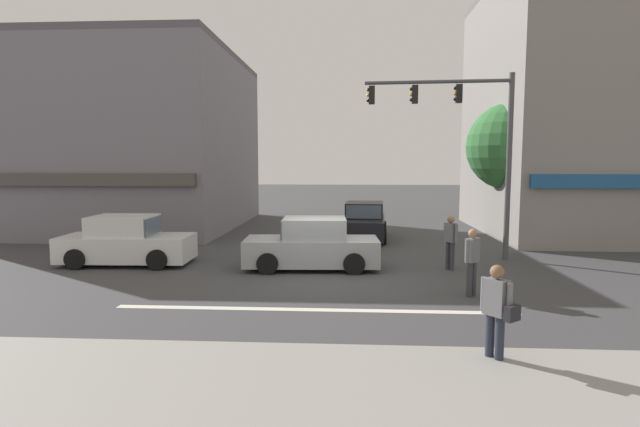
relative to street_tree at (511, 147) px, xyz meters
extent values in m
plane|color=#3D3D3F|center=(-7.59, -7.44, -3.94)|extent=(120.00, 120.00, 0.00)
cube|color=silver|center=(-7.59, -10.94, -3.94)|extent=(9.00, 0.24, 0.01)
cube|color=gray|center=(-7.59, -15.94, -3.86)|extent=(40.00, 5.00, 0.16)
cube|color=slate|center=(-18.07, 3.40, 0.25)|extent=(11.02, 11.84, 8.38)
cube|color=#4C4742|center=(-18.07, -2.62, -1.34)|extent=(10.47, 0.24, 0.50)
cube|color=#57545B|center=(-18.07, 3.40, 4.59)|extent=(11.02, 11.84, 0.30)
cube|color=gray|center=(5.79, 2.03, 1.62)|extent=(12.69, 10.11, 11.12)
cylinder|color=#4C3823|center=(0.00, 0.00, -2.66)|extent=(0.32, 0.32, 2.56)
sphere|color=#337038|center=(0.00, 0.00, 0.01)|extent=(3.73, 3.73, 3.73)
cylinder|color=brown|center=(-16.35, -2.39, -0.25)|extent=(0.22, 0.22, 7.38)
cube|color=#473828|center=(-16.35, -2.39, 3.04)|extent=(1.40, 0.12, 0.10)
cylinder|color=brown|center=(0.34, 2.09, 0.26)|extent=(0.22, 0.22, 8.39)
cube|color=#473828|center=(0.34, 2.09, 4.05)|extent=(1.40, 0.12, 0.10)
cylinder|color=#47474C|center=(-1.55, -4.76, -0.84)|extent=(0.18, 0.18, 6.20)
cylinder|color=#47474C|center=(-3.94, -4.60, 2.01)|extent=(4.80, 0.43, 0.12)
cube|color=black|center=(-3.22, -4.65, 1.61)|extent=(0.22, 0.25, 0.60)
sphere|color=black|center=(-3.34, -4.64, 1.79)|extent=(0.12, 0.12, 0.12)
sphere|color=orange|center=(-3.34, -4.64, 1.61)|extent=(0.12, 0.12, 0.12)
sphere|color=black|center=(-3.34, -4.64, 1.43)|extent=(0.12, 0.12, 0.12)
cube|color=black|center=(-4.66, -4.56, 1.61)|extent=(0.22, 0.25, 0.60)
sphere|color=black|center=(-4.78, -4.55, 1.79)|extent=(0.12, 0.12, 0.12)
sphere|color=orange|center=(-4.78, -4.55, 1.61)|extent=(0.12, 0.12, 0.12)
sphere|color=black|center=(-4.78, -4.55, 1.43)|extent=(0.12, 0.12, 0.12)
cube|color=black|center=(-6.10, -4.46, 1.61)|extent=(0.22, 0.25, 0.60)
sphere|color=black|center=(-6.22, -4.45, 1.79)|extent=(0.12, 0.12, 0.12)
sphere|color=orange|center=(-6.22, -4.45, 1.61)|extent=(0.12, 0.12, 0.12)
sphere|color=black|center=(-6.22, -4.45, 1.43)|extent=(0.12, 0.12, 0.12)
cube|color=#999EA3|center=(-7.99, -6.57, -3.40)|extent=(4.18, 1.90, 0.80)
cube|color=#999EA3|center=(-7.89, -6.57, -2.68)|extent=(1.97, 1.65, 0.64)
cube|color=#475666|center=(-8.86, -6.62, -2.68)|extent=(0.13, 1.44, 0.54)
cylinder|color=black|center=(-9.22, -7.48, -3.62)|extent=(0.65, 0.21, 0.64)
cylinder|color=black|center=(-9.30, -5.79, -3.62)|extent=(0.65, 0.21, 0.64)
cylinder|color=black|center=(-6.68, -7.36, -3.62)|extent=(0.65, 0.21, 0.64)
cylinder|color=black|center=(-6.77, -5.66, -3.62)|extent=(0.65, 0.21, 0.64)
cube|color=silver|center=(-13.98, -6.29, -3.40)|extent=(4.15, 1.82, 0.80)
cube|color=silver|center=(-14.08, -6.30, -2.68)|extent=(1.94, 1.61, 0.64)
cube|color=#475666|center=(-13.11, -6.27, -2.68)|extent=(0.10, 1.44, 0.54)
cylinder|color=black|center=(-12.73, -5.41, -3.62)|extent=(0.64, 0.20, 0.64)
cylinder|color=black|center=(-12.68, -7.11, -3.62)|extent=(0.64, 0.20, 0.64)
cylinder|color=black|center=(-15.27, -5.48, -3.62)|extent=(0.64, 0.20, 0.64)
cylinder|color=black|center=(-15.22, -7.18, -3.62)|extent=(0.64, 0.20, 0.64)
cube|color=black|center=(-6.19, -0.51, -3.40)|extent=(1.97, 4.20, 0.80)
cube|color=black|center=(-6.19, -0.41, -2.68)|extent=(1.68, 2.00, 0.64)
cube|color=#475666|center=(-6.25, -1.37, -2.68)|extent=(1.44, 0.16, 0.54)
cylinder|color=black|center=(-5.43, -1.83, -3.62)|extent=(0.22, 0.65, 0.64)
cylinder|color=black|center=(-7.13, -1.72, -3.62)|extent=(0.22, 0.65, 0.64)
cylinder|color=black|center=(-5.26, 0.71, -3.62)|extent=(0.22, 0.65, 0.64)
cylinder|color=black|center=(-6.96, 0.82, -3.62)|extent=(0.22, 0.65, 0.64)
cylinder|color=#232838|center=(-4.55, -13.82, -3.51)|extent=(0.14, 0.14, 0.86)
cylinder|color=#232838|center=(-4.44, -13.96, -3.51)|extent=(0.14, 0.14, 0.86)
cube|color=slate|center=(-4.50, -13.89, -2.79)|extent=(0.40, 0.42, 0.58)
sphere|color=brown|center=(-4.50, -13.89, -2.38)|extent=(0.22, 0.22, 0.22)
cylinder|color=slate|center=(-4.65, -13.70, -2.79)|extent=(0.09, 0.09, 0.56)
cylinder|color=slate|center=(-4.35, -14.07, -2.79)|extent=(0.09, 0.09, 0.56)
cube|color=black|center=(-4.33, -14.16, -2.96)|extent=(0.29, 0.27, 0.24)
cylinder|color=#333338|center=(-3.90, -9.64, -3.51)|extent=(0.14, 0.14, 0.86)
cylinder|color=#333338|center=(-3.77, -9.51, -3.51)|extent=(0.14, 0.14, 0.86)
cube|color=slate|center=(-3.83, -9.58, -2.79)|extent=(0.41, 0.41, 0.58)
sphere|color=#9E7051|center=(-3.83, -9.58, -2.38)|extent=(0.22, 0.22, 0.22)
cylinder|color=slate|center=(-4.00, -9.75, -2.79)|extent=(0.09, 0.09, 0.56)
cylinder|color=slate|center=(-3.67, -9.41, -2.79)|extent=(0.09, 0.09, 0.56)
cylinder|color=#333338|center=(-3.80, -6.44, -3.51)|extent=(0.14, 0.14, 0.86)
cylinder|color=#333338|center=(-3.70, -6.59, -3.51)|extent=(0.14, 0.14, 0.86)
cube|color=slate|center=(-3.75, -6.52, -2.79)|extent=(0.37, 0.42, 0.58)
sphere|color=#9E7051|center=(-3.75, -6.52, -2.38)|extent=(0.22, 0.22, 0.22)
cylinder|color=slate|center=(-3.87, -6.31, -2.79)|extent=(0.09, 0.09, 0.56)
cylinder|color=slate|center=(-3.62, -6.72, -2.79)|extent=(0.09, 0.09, 0.56)
camera|label=1|loc=(-6.82, -21.75, -0.67)|focal=28.00mm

